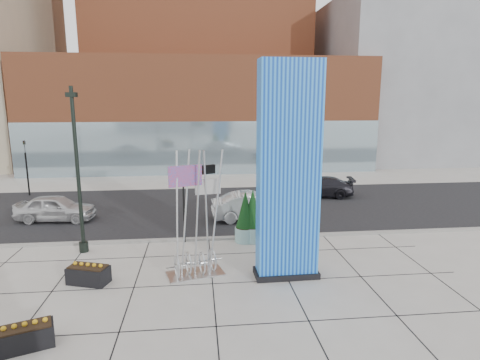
{
  "coord_description": "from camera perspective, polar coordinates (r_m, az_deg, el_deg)",
  "views": [
    {
      "loc": [
        0.53,
        -15.5,
        7.07
      ],
      "look_at": [
        2.39,
        2.0,
        3.49
      ],
      "focal_mm": 30.0,
      "sensor_mm": 36.0,
      "label": 1
    }
  ],
  "objects": [
    {
      "name": "traffic_signal",
      "position": [
        33.32,
        -28.1,
        1.91
      ],
      "size": [
        0.15,
        0.18,
        4.1
      ],
      "color": "black",
      "rests_on": "ground"
    },
    {
      "name": "ground",
      "position": [
        17.04,
        -7.5,
        -13.11
      ],
      "size": [
        160.0,
        160.0,
        0.0
      ],
      "primitive_type": "plane",
      "color": "#9E9991",
      "rests_on": "ground"
    },
    {
      "name": "tower_podium",
      "position": [
        42.53,
        -5.5,
        9.33
      ],
      "size": [
        34.0,
        10.0,
        11.0
      ],
      "primitive_type": "cube",
      "color": "#AE5732",
      "rests_on": "ground"
    },
    {
      "name": "car_white_west",
      "position": [
        25.91,
        -24.75,
        -3.67
      ],
      "size": [
        4.63,
        2.18,
        1.53
      ],
      "primitive_type": "imported",
      "rotation": [
        0.0,
        0.0,
        1.49
      ],
      "color": "silver",
      "rests_on": "ground"
    },
    {
      "name": "box_planter_north",
      "position": [
        17.05,
        -20.75,
        -12.35
      ],
      "size": [
        1.71,
        1.22,
        0.85
      ],
      "rotation": [
        0.0,
        0.0,
        -0.32
      ],
      "color": "black",
      "rests_on": "ground"
    },
    {
      "name": "car_dark_east",
      "position": [
        29.88,
        11.14,
        -0.99
      ],
      "size": [
        5.22,
        2.77,
        1.44
      ],
      "primitive_type": "imported",
      "rotation": [
        0.0,
        0.0,
        -1.73
      ],
      "color": "black",
      "rests_on": "ground"
    },
    {
      "name": "blue_pylon",
      "position": [
        15.61,
        6.88,
        0.5
      ],
      "size": [
        2.58,
        1.2,
        8.52
      ],
      "rotation": [
        0.0,
        0.0,
        0.02
      ],
      "color": "#0C39B6",
      "rests_on": "ground"
    },
    {
      "name": "tower_glass_front",
      "position": [
        37.98,
        -5.33,
        4.54
      ],
      "size": [
        34.0,
        0.6,
        5.0
      ],
      "primitive_type": "cube",
      "color": "#8CA5B2",
      "rests_on": "ground"
    },
    {
      "name": "round_planter_mid",
      "position": [
        20.14,
        1.81,
        -5.23
      ],
      "size": [
        1.08,
        1.08,
        2.69
      ],
      "color": "#8CBDBB",
      "rests_on": "ground"
    },
    {
      "name": "street_asphalt",
      "position": [
        26.46,
        -7.01,
        -4.06
      ],
      "size": [
        80.0,
        12.0,
        0.02
      ],
      "primitive_type": "cube",
      "color": "black",
      "rests_on": "ground"
    },
    {
      "name": "curb_edge",
      "position": [
        20.73,
        -7.26,
        -8.36
      ],
      "size": [
        80.0,
        0.3,
        0.12
      ],
      "primitive_type": "cube",
      "color": "gray",
      "rests_on": "ground"
    },
    {
      "name": "concrete_bollard",
      "position": [
        17.22,
        -21.71,
        -12.43
      ],
      "size": [
        0.33,
        0.33,
        0.65
      ],
      "primitive_type": "cylinder",
      "color": "gray",
      "rests_on": "ground"
    },
    {
      "name": "overhead_street_sign",
      "position": [
        19.67,
        -6.21,
        0.31
      ],
      "size": [
        1.72,
        0.85,
        3.82
      ],
      "rotation": [
        0.0,
        0.0,
        0.4
      ],
      "color": "black",
      "rests_on": "ground"
    },
    {
      "name": "round_planter_west",
      "position": [
        20.1,
        0.76,
        -5.37
      ],
      "size": [
        1.05,
        1.05,
        2.61
      ],
      "color": "#8CBDBB",
      "rests_on": "ground"
    },
    {
      "name": "round_planter_east",
      "position": [
        19.42,
        6.35,
        -6.13
      ],
      "size": [
        1.02,
        1.02,
        2.56
      ],
      "color": "#8CBDBB",
      "rests_on": "ground"
    },
    {
      "name": "box_planter_south",
      "position": [
        13.83,
        -28.15,
        -18.94
      ],
      "size": [
        1.64,
        1.2,
        0.81
      ],
      "rotation": [
        0.0,
        0.0,
        0.35
      ],
      "color": "black",
      "rests_on": "ground"
    },
    {
      "name": "car_silver_mid",
      "position": [
        23.8,
        1.91,
        -3.76
      ],
      "size": [
        5.01,
        2.0,
        1.62
      ],
      "primitive_type": "imported",
      "rotation": [
        0.0,
        0.0,
        1.63
      ],
      "color": "#B7BBBF",
      "rests_on": "ground"
    },
    {
      "name": "building_grey_parking",
      "position": [
        53.93,
        22.7,
        12.68
      ],
      "size": [
        20.0,
        18.0,
        18.0
      ],
      "primitive_type": "cube",
      "color": "slate",
      "rests_on": "ground"
    },
    {
      "name": "lamp_post",
      "position": [
        19.68,
        -21.93,
        -0.93
      ],
      "size": [
        0.51,
        0.42,
        7.62
      ],
      "rotation": [
        0.0,
        0.0,
        -0.21
      ],
      "color": "black",
      "rests_on": "ground"
    },
    {
      "name": "public_art_sculpture",
      "position": [
        16.46,
        -6.4,
        -8.89
      ],
      "size": [
        2.49,
        1.67,
        5.17
      ],
      "rotation": [
        0.0,
        0.0,
        0.25
      ],
      "color": "silver",
      "rests_on": "ground"
    }
  ]
}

